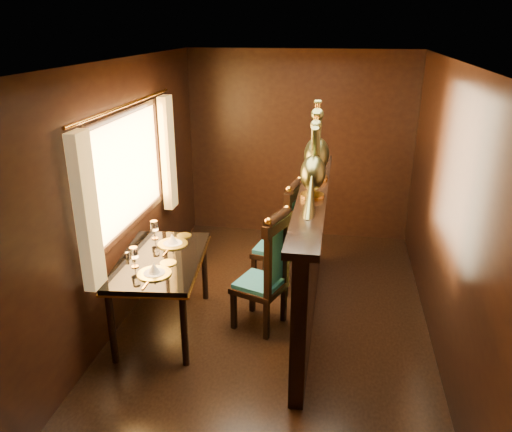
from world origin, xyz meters
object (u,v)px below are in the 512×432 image
(dining_table, at_px, (160,265))
(chair_left, at_px, (270,269))
(chair_right, at_px, (286,234))
(peacock_left, at_px, (314,158))
(peacock_right, at_px, (317,140))

(dining_table, height_order, chair_left, chair_left)
(chair_right, bearing_deg, dining_table, -126.35)
(chair_left, distance_m, peacock_left, 1.14)
(dining_table, bearing_deg, peacock_right, 21.38)
(chair_left, distance_m, peacock_right, 1.31)
(peacock_right, bearing_deg, chair_left, -122.53)
(chair_left, height_order, peacock_right, peacock_right)
(dining_table, xyz_separation_m, peacock_right, (1.38, 0.73, 1.08))
(chair_left, bearing_deg, chair_right, 105.70)
(peacock_right, bearing_deg, peacock_left, -90.00)
(chair_left, xyz_separation_m, chair_right, (0.06, 0.81, 0.02))
(chair_right, height_order, peacock_right, peacock_right)
(dining_table, bearing_deg, chair_left, 2.51)
(peacock_left, bearing_deg, peacock_right, 90.00)
(dining_table, distance_m, peacock_right, 1.90)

